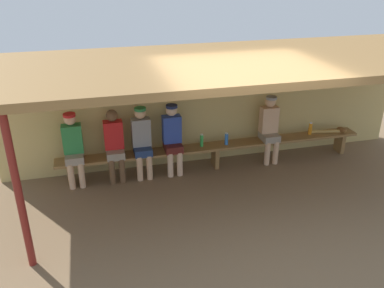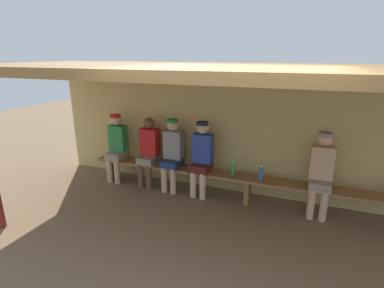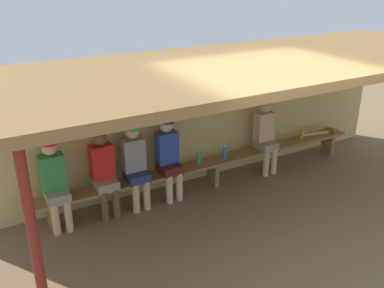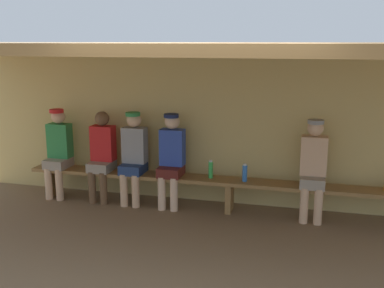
# 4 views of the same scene
# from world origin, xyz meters

# --- Properties ---
(ground_plane) EXTENTS (24.00, 24.00, 0.00)m
(ground_plane) POSITION_xyz_m (0.00, 0.00, 0.00)
(ground_plane) COLOR brown
(back_wall) EXTENTS (8.00, 0.20, 2.20)m
(back_wall) POSITION_xyz_m (0.00, 2.00, 1.10)
(back_wall) COLOR tan
(back_wall) RESTS_ON ground
(dugout_roof) EXTENTS (8.00, 2.80, 0.12)m
(dugout_roof) POSITION_xyz_m (0.00, 0.70, 2.26)
(dugout_roof) COLOR olive
(dugout_roof) RESTS_ON back_wall
(support_post) EXTENTS (0.10, 0.10, 2.20)m
(support_post) POSITION_xyz_m (-3.23, -0.55, 1.10)
(support_post) COLOR maroon
(support_post) RESTS_ON ground
(bench) EXTENTS (6.00, 0.36, 0.46)m
(bench) POSITION_xyz_m (0.00, 1.55, 0.39)
(bench) COLOR olive
(bench) RESTS_ON ground
(player_near_post) EXTENTS (0.34, 0.42, 1.34)m
(player_near_post) POSITION_xyz_m (-1.92, 1.55, 0.73)
(player_near_post) COLOR gray
(player_near_post) RESTS_ON ground
(player_in_blue) EXTENTS (0.34, 0.42, 1.34)m
(player_in_blue) POSITION_xyz_m (1.11, 1.55, 0.75)
(player_in_blue) COLOR gray
(player_in_blue) RESTS_ON ground
(player_in_red) EXTENTS (0.34, 0.42, 1.34)m
(player_in_red) POSITION_xyz_m (-2.63, 1.55, 0.75)
(player_in_red) COLOR gray
(player_in_red) RESTS_ON ground
(player_middle) EXTENTS (0.34, 0.42, 1.34)m
(player_middle) POSITION_xyz_m (-1.42, 1.55, 0.75)
(player_middle) COLOR navy
(player_middle) RESTS_ON ground
(player_with_sunglasses) EXTENTS (0.34, 0.42, 1.34)m
(player_with_sunglasses) POSITION_xyz_m (-0.85, 1.55, 0.75)
(player_with_sunglasses) COLOR #591E19
(player_with_sunglasses) RESTS_ON ground
(water_bottle_green) EXTENTS (0.06, 0.06, 0.26)m
(water_bottle_green) POSITION_xyz_m (-0.28, 1.57, 0.58)
(water_bottle_green) COLOR green
(water_bottle_green) RESTS_ON bench
(water_bottle_clear) EXTENTS (0.07, 0.07, 0.25)m
(water_bottle_clear) POSITION_xyz_m (0.21, 1.53, 0.58)
(water_bottle_clear) COLOR blue
(water_bottle_clear) RESTS_ON bench
(water_bottle_orange) EXTENTS (0.07, 0.07, 0.26)m
(water_bottle_orange) POSITION_xyz_m (2.03, 1.58, 0.58)
(water_bottle_orange) COLOR orange
(water_bottle_orange) RESTS_ON bench
(baseball_glove_dark_brown) EXTENTS (0.20, 0.26, 0.09)m
(baseball_glove_dark_brown) POSITION_xyz_m (2.73, 1.54, 0.51)
(baseball_glove_dark_brown) COLOR brown
(baseball_glove_dark_brown) RESTS_ON bench
(baseball_bat) EXTENTS (0.79, 0.22, 0.07)m
(baseball_bat) POSITION_xyz_m (2.41, 1.55, 0.49)
(baseball_bat) COLOR tan
(baseball_bat) RESTS_ON bench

